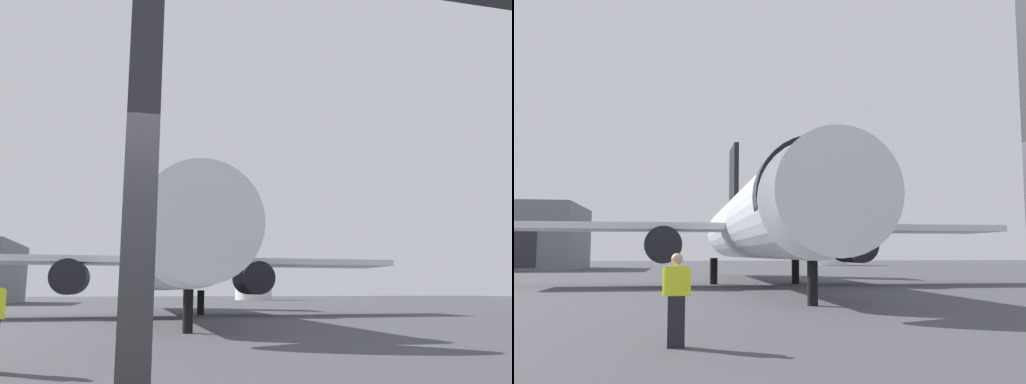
# 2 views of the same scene
# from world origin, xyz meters

# --- Properties ---
(ground_plane) EXTENTS (220.00, 220.00, 0.00)m
(ground_plane) POSITION_xyz_m (0.00, 40.00, 0.00)
(ground_plane) COLOR #424247
(window_frame) EXTENTS (7.56, 0.24, 3.95)m
(window_frame) POSITION_xyz_m (0.00, 0.00, 1.47)
(window_frame) COLOR #38281E
(window_frame) RESTS_ON ground
(airplane) EXTENTS (28.30, 33.17, 10.50)m
(airplane) POSITION_xyz_m (2.04, 28.18, 3.49)
(airplane) COLOR silver
(airplane) RESTS_ON ground
(fuel_storage_tank) EXTENTS (6.22, 6.22, 4.81)m
(fuel_storage_tank) POSITION_xyz_m (20.80, 84.00, 2.40)
(fuel_storage_tank) COLOR white
(fuel_storage_tank) RESTS_ON ground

